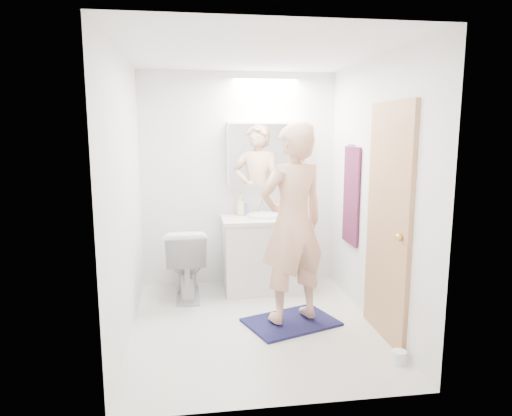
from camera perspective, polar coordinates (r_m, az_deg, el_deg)
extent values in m
plane|color=silver|center=(4.34, -0.19, -14.39)|extent=(2.50, 2.50, 0.00)
plane|color=white|center=(4.00, -0.21, 18.75)|extent=(2.50, 2.50, 0.00)
plane|color=white|center=(5.23, -2.12, 3.46)|extent=(2.50, 0.00, 2.50)
plane|color=white|center=(2.78, 3.41, -2.19)|extent=(2.50, 0.00, 2.50)
plane|color=white|center=(4.00, -16.01, 1.11)|extent=(0.00, 2.50, 2.50)
plane|color=white|center=(4.29, 14.52, 1.75)|extent=(0.00, 2.50, 2.50)
cube|color=silver|center=(5.14, 1.10, -5.86)|extent=(0.90, 0.55, 0.78)
cube|color=silver|center=(5.04, 1.12, -1.37)|extent=(0.95, 0.58, 0.04)
cylinder|color=white|center=(5.07, 1.07, -0.92)|extent=(0.36, 0.36, 0.03)
cylinder|color=silver|center=(5.24, 0.73, 0.16)|extent=(0.02, 0.02, 0.16)
cube|color=white|center=(5.17, 1.28, 6.73)|extent=(0.88, 0.14, 0.70)
cube|color=silver|center=(5.09, 1.42, 6.68)|extent=(0.84, 0.01, 0.66)
imported|color=white|center=(4.97, -8.65, -6.65)|extent=(0.44, 0.75, 0.76)
cube|color=#1B1645|center=(4.39, 4.37, -13.92)|extent=(0.94, 0.79, 0.02)
imported|color=#E1A887|center=(4.11, 4.54, -1.93)|extent=(0.76, 0.62, 1.79)
cube|color=#A87954|center=(4.00, 16.05, -1.80)|extent=(0.04, 0.80, 2.00)
sphere|color=gold|center=(3.73, 17.34, -3.48)|extent=(0.06, 0.06, 0.06)
cube|color=#141B3F|center=(4.80, 11.71, 1.49)|extent=(0.02, 0.42, 1.00)
cylinder|color=silver|center=(4.75, 11.78, 7.70)|extent=(0.07, 0.02, 0.02)
imported|color=beige|center=(5.13, -1.93, 0.29)|extent=(0.10, 0.10, 0.22)
imported|color=#5480B5|center=(5.17, -1.68, 0.13)|extent=(0.11, 0.11, 0.18)
imported|color=#3C43B6|center=(5.22, 2.78, -0.21)|extent=(0.14, 0.14, 0.10)
cylinder|color=white|center=(3.86, 17.30, -17.24)|extent=(0.11, 0.11, 0.10)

